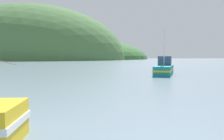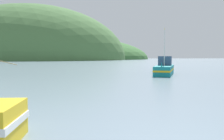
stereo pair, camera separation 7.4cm
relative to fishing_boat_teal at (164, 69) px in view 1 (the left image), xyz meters
name	(u,v)px [view 1 (the left image)]	position (x,y,z in m)	size (l,w,h in m)	color
hill_far_left	(32,60)	(-40.42, 167.77, -0.94)	(145.64, 116.51, 84.24)	#47703D
hill_far_center	(51,59)	(-28.06, 211.47, -0.94)	(185.57, 148.46, 45.55)	#386633
fishing_boat_teal	(164,69)	(0.00, 0.00, 0.00)	(6.93, 10.60, 7.23)	#147F84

